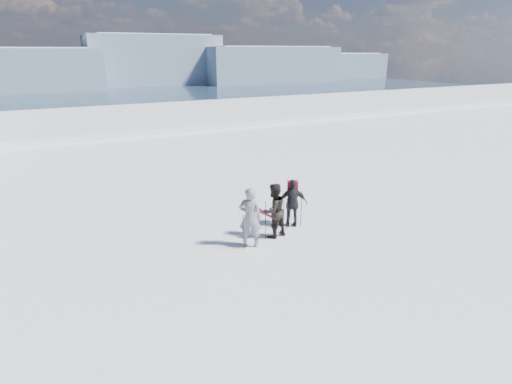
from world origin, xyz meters
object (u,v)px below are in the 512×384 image
at_px(skier_grey, 250,217).
at_px(skier_dark, 274,211).
at_px(skis_loose, 261,212).
at_px(skier_pack, 293,203).

xyz_separation_m(skier_grey, skier_dark, (1.00, 0.27, -0.05)).
distance_m(skier_grey, skis_loose, 3.06).
bearing_deg(skier_grey, skis_loose, -89.76).
bearing_deg(skier_dark, skis_loose, -118.78).
bearing_deg(skis_loose, skier_dark, -106.44).
distance_m(skier_grey, skier_pack, 2.16).
bearing_deg(skier_pack, skis_loose, -49.78).
relative_size(skier_dark, skis_loose, 1.12).
xyz_separation_m(skier_pack, skis_loose, (-0.40, 1.67, -0.87)).
bearing_deg(skier_grey, skier_dark, -130.43).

